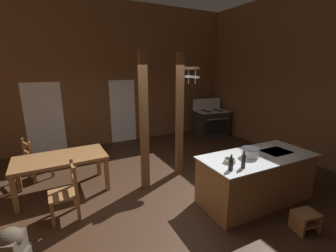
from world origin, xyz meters
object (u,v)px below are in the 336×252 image
Objects in this scene: backpack at (13,249)px; stockpot_on_counter at (250,152)px; kitchen_island at (256,178)px; bottle_short_on_counter at (231,164)px; ladderback_chair_near_window at (36,160)px; mixing_bowl_on_counter at (230,161)px; stove_range at (211,123)px; dining_table at (61,161)px; step_stool at (305,220)px; bottle_tall_on_counter at (243,161)px; ladderback_chair_by_post at (66,192)px.

stockpot_on_counter reaches higher than backpack.
bottle_short_on_counter is at bearing -165.25° from kitchen_island.
bottle_short_on_counter is (2.80, -3.11, 0.55)m from ladderback_chair_near_window.
stockpot_on_counter reaches higher than mixing_bowl_on_counter.
bottle_short_on_counter is at bearing -124.73° from stove_range.
stove_range is 2.21× the size of backpack.
kitchen_island is 0.84m from mixing_bowl_on_counter.
stove_range reaches higher than kitchen_island.
dining_table is 3.26m from bottle_short_on_counter.
stove_range is 5.10m from step_stool.
kitchen_island is at bearing -116.78° from stove_range.
stockpot_on_counter reaches higher than kitchen_island.
bottle_tall_on_counter is (3.22, -0.51, 0.70)m from backpack.
stove_range is 3.47× the size of stockpot_on_counter.
stove_range is 5.75m from ladderback_chair_by_post.
kitchen_island is at bearing -38.09° from ladderback_chair_near_window.
kitchen_island is 0.57m from stockpot_on_counter.
bottle_tall_on_counter is (-0.68, 0.70, 0.84)m from step_stool.
backpack is 3.33m from bottle_tall_on_counter.
ladderback_chair_near_window is 1.59× the size of backpack.
kitchen_island reaches higher than dining_table.
bottle_tall_on_counter is 1.14× the size of bottle_short_on_counter.
mixing_bowl_on_counter is 0.67× the size of bottle_tall_on_counter.
ladderback_chair_near_window is 4.88× the size of mixing_bowl_on_counter.
backpack is 1.57× the size of stockpot_on_counter.
backpack is (-0.68, -0.84, -0.14)m from ladderback_chair_by_post.
backpack is 2.34× the size of bottle_short_on_counter.
stockpot_on_counter is at bearing -33.97° from dining_table.
stove_range is 4.60m from mixing_bowl_on_counter.
ladderback_chair_near_window is 2.64m from backpack.
dining_table is 3.45m from bottle_tall_on_counter.
step_stool is at bearing -46.11° from bottle_tall_on_counter.
bottle_tall_on_counter is (-0.63, -0.26, 0.57)m from kitchen_island.
stockpot_on_counter is (2.98, -1.07, 0.53)m from ladderback_chair_by_post.
ladderback_chair_near_window and ladderback_chair_by_post have the same top height.
stockpot_on_counter is at bearing 19.98° from bottle_short_on_counter.
stockpot_on_counter is 0.52m from bottle_tall_on_counter.
dining_table is at bearing 147.43° from kitchen_island.
bottle_short_on_counter reaches higher than kitchen_island.
bottle_short_on_counter is at bearing -160.02° from stockpot_on_counter.
mixing_bowl_on_counter is (2.99, -2.88, 0.48)m from ladderback_chair_near_window.
kitchen_island is at bearing 22.04° from bottle_tall_on_counter.
ladderback_chair_near_window is at bearing 132.03° from bottle_short_on_counter.
ladderback_chair_near_window reaches higher than kitchen_island.
stove_range is 5.38m from dining_table.
ladderback_chair_by_post is 3.21m from stockpot_on_counter.
backpack is 3.06× the size of mixing_bowl_on_counter.
backpack is at bearing 162.72° from step_stool.
ladderback_chair_near_window is 4.22m from bottle_short_on_counter.
mixing_bowl_on_counter reaches higher than ladderback_chair_near_window.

